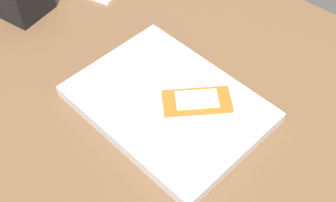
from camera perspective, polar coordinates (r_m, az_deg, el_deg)
name	(u,v)px	position (r cm, az deg, el deg)	size (l,w,h in cm)	color
desk_surface	(179,99)	(84.51, 1.47, 0.23)	(120.00, 80.00, 3.00)	brown
laptop_closed	(168,104)	(80.28, 0.00, -0.39)	(33.30, 24.59, 2.30)	#B7BABC
cell_phone_on_laptop	(197,101)	(78.70, 3.68, -0.02)	(12.21, 12.45, 1.10)	orange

